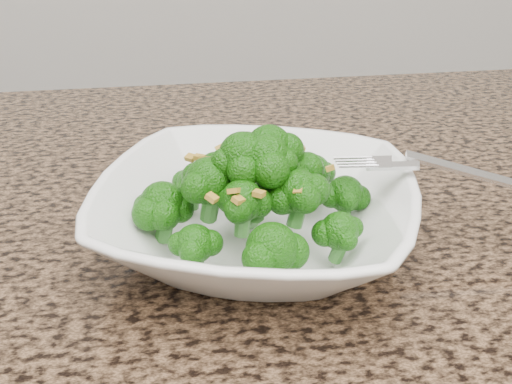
{
  "coord_description": "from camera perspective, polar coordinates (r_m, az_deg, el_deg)",
  "views": [
    {
      "loc": [
        0.02,
        -0.04,
        1.16
      ],
      "look_at": [
        0.08,
        0.38,
        0.95
      ],
      "focal_mm": 45.0,
      "sensor_mm": 36.0,
      "label": 1
    }
  ],
  "objects": [
    {
      "name": "granite_counter",
      "position": [
        0.44,
        -8.92,
        -12.71
      ],
      "size": [
        1.64,
        1.04,
        0.03
      ],
      "primitive_type": "cube",
      "color": "brown",
      "rests_on": "cabinet"
    },
    {
      "name": "bowl",
      "position": [
        0.49,
        -0.0,
        -2.16
      ],
      "size": [
        0.3,
        0.3,
        0.06
      ],
      "primitive_type": "imported",
      "rotation": [
        0.0,
        0.0,
        -0.32
      ],
      "color": "white",
      "rests_on": "granite_counter"
    },
    {
      "name": "broccoli_pile",
      "position": [
        0.46,
        -0.0,
        4.47
      ],
      "size": [
        0.21,
        0.21,
        0.06
      ],
      "primitive_type": null,
      "color": "#1A630B",
      "rests_on": "bowl"
    },
    {
      "name": "garlic_topping",
      "position": [
        0.45,
        -0.0,
        8.54
      ],
      "size": [
        0.13,
        0.13,
        0.01
      ],
      "primitive_type": null,
      "color": "gold",
      "rests_on": "broccoli_pile"
    },
    {
      "name": "fork",
      "position": [
        0.5,
        13.47,
        2.3
      ],
      "size": [
        0.18,
        0.09,
        0.01
      ],
      "primitive_type": null,
      "rotation": [
        0.0,
        0.0,
        -0.34
      ],
      "color": "silver",
      "rests_on": "bowl"
    }
  ]
}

